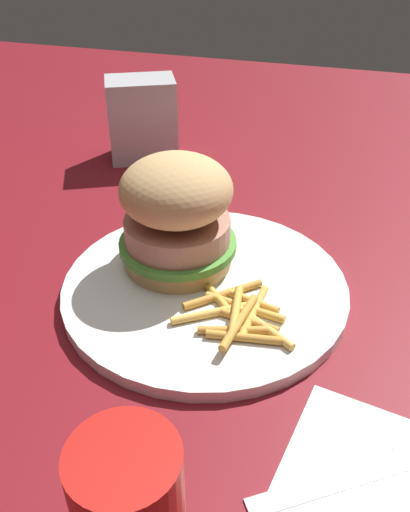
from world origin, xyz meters
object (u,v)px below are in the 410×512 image
Objects in this scene: fries_pile at (239,314)px; fork at (373,469)px; plate at (205,287)px; napkin_dispenser at (142,119)px; napkin at (370,471)px; sandwich at (177,213)px.

fries_pile reaches higher than fork.
napkin_dispenser reaches higher than plate.
napkin is 0.72× the size of fork.
fork is at bearing 102.27° from napkin_dispenser.
fries_pile is 0.97× the size of napkin.
fork is (0.17, 0.19, -0.06)m from sandwich.
napkin is at bearing 47.58° from sandwich.
fork is at bearing 46.67° from plate.
napkin_dispenser is at bearing -142.09° from fork.
fork is (-0.00, 0.00, 0.00)m from napkin.
napkin is at bearing 102.10° from napkin_dispenser.
fries_pile is at bearing -133.21° from fork.
napkin_dispenser is at bearing -148.11° from plate.
napkin is (0.18, 0.19, -0.07)m from sandwich.
sandwich is at bearing 92.91° from napkin_dispenser.
plate is at bearing 96.25° from napkin_dispenser.
sandwich reaches higher than fork.
sandwich is 1.06× the size of fries_pile.
napkin is 1.01× the size of napkin_dispenser.
fries_pile is 0.70× the size of fork.
sandwich is at bearing -130.25° from fries_pile.
plate is 0.32m from napkin_dispenser.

